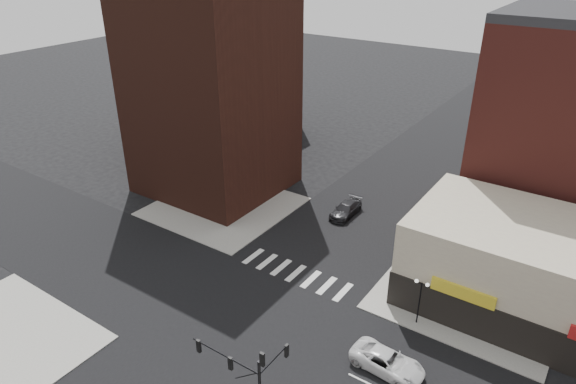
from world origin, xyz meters
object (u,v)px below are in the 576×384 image
Objects in this scene: white_suv at (388,362)px; dark_sedan_north at (346,209)px; traffic_signal at (251,376)px; street_lamp_ne at (421,291)px.

dark_sedan_north is (-13.75, 18.87, -0.01)m from white_suv.
traffic_signal is at bearing 157.19° from white_suv.
dark_sedan_north is at bearing 39.72° from white_suv.
traffic_signal is at bearing -73.60° from dark_sedan_north.
traffic_signal is 16.62m from street_lamp_ne.
dark_sedan_north is at bearing 136.72° from street_lamp_ne.
street_lamp_ne is 0.75× the size of white_suv.
white_suv is 1.06× the size of dark_sedan_north.
street_lamp_ne is 18.90m from dark_sedan_north.
traffic_signal is 30.31m from dark_sedan_north.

